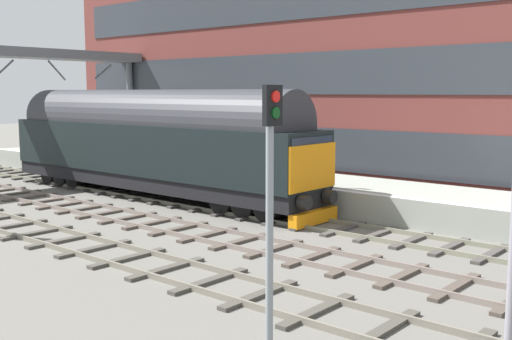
{
  "coord_description": "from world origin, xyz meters",
  "views": [
    {
      "loc": [
        -17.21,
        -15.78,
        4.58
      ],
      "look_at": [
        0.2,
        -0.86,
        1.68
      ],
      "focal_mm": 43.34,
      "sensor_mm": 36.0,
      "label": 1
    }
  ],
  "objects_px": {
    "platform_number_sign": "(321,152)",
    "waiting_passenger": "(202,147)",
    "diesel_locomotive": "(150,141)",
    "signal_post_mid": "(270,187)"
  },
  "relations": [
    {
      "from": "signal_post_mid",
      "to": "platform_number_sign",
      "type": "distance_m",
      "value": 12.52
    },
    {
      "from": "diesel_locomotive",
      "to": "platform_number_sign",
      "type": "xyz_separation_m",
      "value": [
        1.9,
        -7.63,
        -0.13
      ]
    },
    {
      "from": "signal_post_mid",
      "to": "diesel_locomotive",
      "type": "bearing_deg",
      "value": 57.54
    },
    {
      "from": "diesel_locomotive",
      "to": "waiting_passenger",
      "type": "xyz_separation_m",
      "value": [
        3.39,
        0.26,
        -0.49
      ]
    },
    {
      "from": "platform_number_sign",
      "to": "waiting_passenger",
      "type": "relative_size",
      "value": 1.24
    },
    {
      "from": "platform_number_sign",
      "to": "waiting_passenger",
      "type": "bearing_deg",
      "value": 79.31
    },
    {
      "from": "signal_post_mid",
      "to": "platform_number_sign",
      "type": "xyz_separation_m",
      "value": [
        10.78,
        6.34,
        -0.56
      ]
    },
    {
      "from": "diesel_locomotive",
      "to": "platform_number_sign",
      "type": "height_order",
      "value": "diesel_locomotive"
    },
    {
      "from": "diesel_locomotive",
      "to": "platform_number_sign",
      "type": "relative_size",
      "value": 8.68
    },
    {
      "from": "platform_number_sign",
      "to": "waiting_passenger",
      "type": "xyz_separation_m",
      "value": [
        1.49,
        7.89,
        -0.36
      ]
    }
  ]
}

